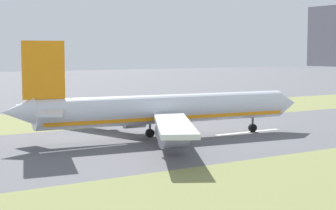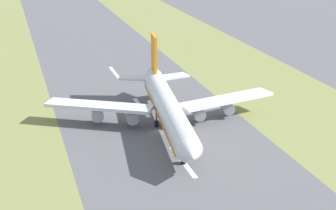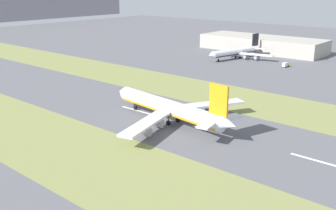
% 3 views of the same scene
% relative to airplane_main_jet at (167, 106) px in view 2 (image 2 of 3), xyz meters
% --- Properties ---
extents(ground_plane, '(800.00, 800.00, 0.00)m').
position_rel_airplane_main_jet_xyz_m(ground_plane, '(2.52, 2.60, -6.02)').
color(ground_plane, '#56565B').
extents(grass_median_west, '(40.00, 600.00, 0.01)m').
position_rel_airplane_main_jet_xyz_m(grass_median_west, '(-42.48, 2.60, -6.02)').
color(grass_median_west, olive).
rests_on(grass_median_west, ground).
extents(centreline_dash_near, '(1.20, 18.00, 0.01)m').
position_rel_airplane_main_jet_xyz_m(centreline_dash_near, '(2.52, -58.11, -6.01)').
color(centreline_dash_near, silver).
rests_on(centreline_dash_near, ground).
extents(centreline_dash_mid, '(1.20, 18.00, 0.01)m').
position_rel_airplane_main_jet_xyz_m(centreline_dash_mid, '(2.52, -18.11, -6.01)').
color(centreline_dash_mid, silver).
rests_on(centreline_dash_mid, ground).
extents(centreline_dash_far, '(1.20, 18.00, 0.01)m').
position_rel_airplane_main_jet_xyz_m(centreline_dash_far, '(2.52, 21.89, -6.01)').
color(centreline_dash_far, silver).
rests_on(centreline_dash_far, ground).
extents(airplane_main_jet, '(63.64, 67.16, 20.20)m').
position_rel_airplane_main_jet_xyz_m(airplane_main_jet, '(0.00, 0.00, 0.00)').
color(airplane_main_jet, silver).
rests_on(airplane_main_jet, ground).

